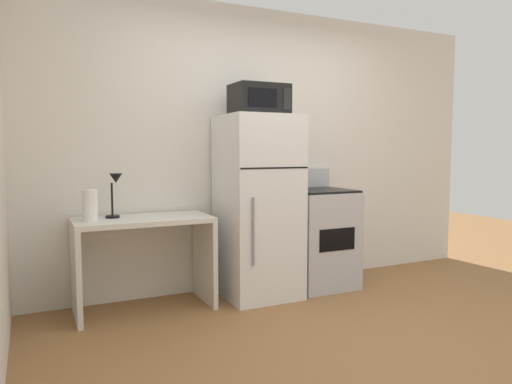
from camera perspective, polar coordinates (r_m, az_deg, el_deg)
ground_plane at (r=3.37m, az=13.53°, el=-17.48°), size 12.00×12.00×0.00m
wall_back_white at (r=4.56m, az=0.25°, el=5.22°), size 5.00×0.10×2.60m
desk at (r=3.93m, az=-13.35°, el=-6.38°), size 1.07×0.54×0.75m
desk_lamp at (r=3.90m, az=-16.59°, el=0.50°), size 0.14×0.12×0.35m
paper_towel_roll at (r=3.78m, az=-19.30°, el=-1.53°), size 0.11×0.11×0.24m
refrigerator at (r=4.16m, az=0.23°, el=-1.76°), size 0.63×0.66×1.59m
microwave at (r=4.13m, az=0.37°, el=11.02°), size 0.46×0.35×0.26m
oven_range at (r=4.54m, az=7.50°, el=-5.39°), size 0.58×0.61×1.10m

